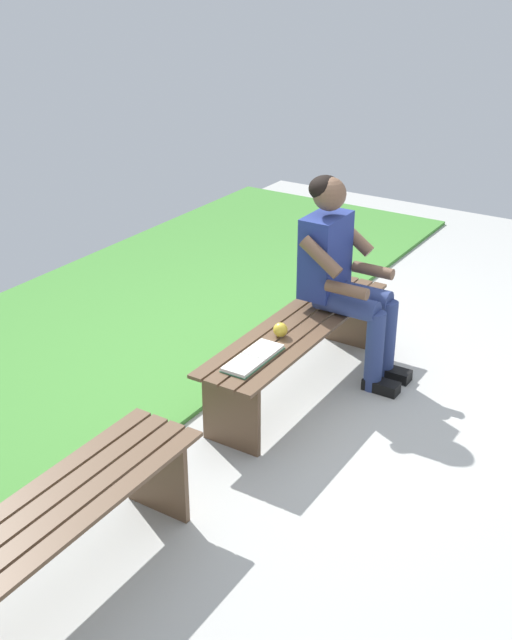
{
  "coord_description": "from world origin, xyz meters",
  "views": [
    {
      "loc": [
        3.62,
        2.01,
        2.45
      ],
      "look_at": [
        0.7,
        0.15,
        0.79
      ],
      "focal_mm": 44.05,
      "sensor_mm": 36.0,
      "label": 1
    }
  ],
  "objects": [
    {
      "name": "ground_plane",
      "position": [
        1.0,
        1.0,
        -0.02
      ],
      "size": [
        10.0,
        7.0,
        0.04
      ],
      "primitive_type": "cube",
      "color": "#B2B2AD"
    },
    {
      "name": "person_seated",
      "position": [
        -0.35,
        0.1,
        0.68
      ],
      "size": [
        0.5,
        0.69,
        1.25
      ],
      "color": "navy",
      "rests_on": "ground"
    },
    {
      "name": "bench_near",
      "position": [
        0.0,
        0.0,
        0.34
      ],
      "size": [
        1.67,
        0.4,
        0.44
      ],
      "rotation": [
        0.0,
        0.0,
        0.01
      ],
      "color": "brown",
      "rests_on": "ground"
    },
    {
      "name": "book_open",
      "position": [
        0.51,
        0.01,
        0.45
      ],
      "size": [
        0.41,
        0.16,
        0.02
      ],
      "rotation": [
        0.0,
        0.0,
        0.01
      ],
      "color": "white",
      "rests_on": "bench_near"
    },
    {
      "name": "apple",
      "position": [
        0.19,
        -0.01,
        0.48
      ],
      "size": [
        0.08,
        0.08,
        0.08
      ],
      "primitive_type": "sphere",
      "color": "gold",
      "rests_on": "bench_near"
    },
    {
      "name": "bench_far",
      "position": [
        2.01,
        -0.0,
        0.33
      ],
      "size": [
        1.58,
        0.4,
        0.44
      ],
      "rotation": [
        0.0,
        0.0,
        0.01
      ],
      "color": "brown",
      "rests_on": "ground"
    },
    {
      "name": "grass_strip",
      "position": [
        1.0,
        -1.49,
        0.01
      ],
      "size": [
        9.0,
        2.28,
        0.03
      ],
      "primitive_type": "cube",
      "color": "#478C38",
      "rests_on": "ground"
    }
  ]
}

